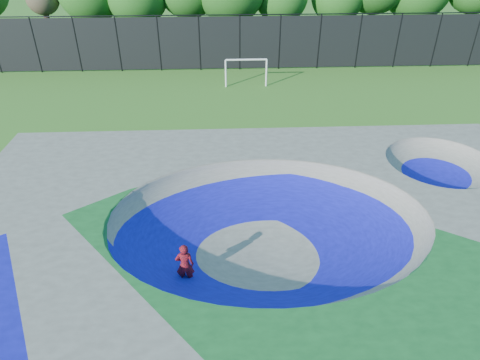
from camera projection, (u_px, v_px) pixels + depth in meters
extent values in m
plane|color=#30651C|center=(267.00, 250.00, 15.18)|extent=(120.00, 120.00, 0.00)
cube|color=gray|center=(268.00, 234.00, 14.78)|extent=(22.00, 14.00, 1.50)
imported|color=red|center=(185.00, 265.00, 13.38)|extent=(0.59, 0.39, 1.60)
cube|color=black|center=(187.00, 283.00, 13.79)|extent=(0.80, 0.32, 0.05)
cylinder|color=silver|center=(226.00, 74.00, 29.17)|extent=(0.12, 0.12, 1.86)
cylinder|color=silver|center=(266.00, 73.00, 29.29)|extent=(0.12, 0.12, 1.86)
cylinder|color=silver|center=(246.00, 60.00, 28.74)|extent=(2.78, 0.12, 0.12)
cylinder|color=black|center=(36.00, 45.00, 31.35)|extent=(0.09, 0.09, 4.00)
cylinder|color=black|center=(77.00, 45.00, 31.47)|extent=(0.09, 0.09, 4.00)
cylinder|color=black|center=(118.00, 44.00, 31.59)|extent=(0.09, 0.09, 4.00)
cylinder|color=black|center=(159.00, 44.00, 31.71)|extent=(0.09, 0.09, 4.00)
cylinder|color=black|center=(200.00, 43.00, 31.83)|extent=(0.09, 0.09, 4.00)
cylinder|color=black|center=(240.00, 43.00, 31.95)|extent=(0.09, 0.09, 4.00)
cylinder|color=black|center=(280.00, 42.00, 32.07)|extent=(0.09, 0.09, 4.00)
cylinder|color=black|center=(319.00, 42.00, 32.19)|extent=(0.09, 0.09, 4.00)
cylinder|color=black|center=(358.00, 41.00, 32.31)|extent=(0.09, 0.09, 4.00)
cylinder|color=black|center=(397.00, 41.00, 32.43)|extent=(0.09, 0.09, 4.00)
cylinder|color=black|center=(436.00, 41.00, 32.55)|extent=(0.09, 0.09, 4.00)
cylinder|color=black|center=(475.00, 40.00, 32.67)|extent=(0.09, 0.09, 4.00)
cube|color=black|center=(240.00, 43.00, 31.95)|extent=(48.00, 0.03, 3.80)
cylinder|color=black|center=(240.00, 15.00, 30.89)|extent=(48.00, 0.08, 0.08)
cylinder|color=#4D3126|center=(50.00, 34.00, 35.85)|extent=(0.44, 0.44, 3.33)
cylinder|color=#4D3126|center=(97.00, 34.00, 36.08)|extent=(0.44, 0.44, 3.15)
cylinder|color=#4D3126|center=(141.00, 36.00, 36.02)|extent=(0.44, 0.44, 2.89)
cylinder|color=#4D3126|center=(190.00, 32.00, 36.34)|extent=(0.44, 0.44, 3.37)
cylinder|color=#4D3126|center=(231.00, 34.00, 36.13)|extent=(0.44, 0.44, 3.16)
cylinder|color=#4D3126|center=(280.00, 34.00, 36.85)|extent=(0.44, 0.44, 2.81)
cylinder|color=#4D3126|center=(334.00, 32.00, 37.57)|extent=(0.44, 0.44, 2.71)
cylinder|color=#4D3126|center=(369.00, 27.00, 37.80)|extent=(0.44, 0.44, 3.47)
cylinder|color=#4D3126|center=(410.00, 30.00, 38.00)|extent=(0.44, 0.44, 2.84)
cylinder|color=#4D3126|center=(465.00, 28.00, 37.33)|extent=(0.44, 0.44, 3.46)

